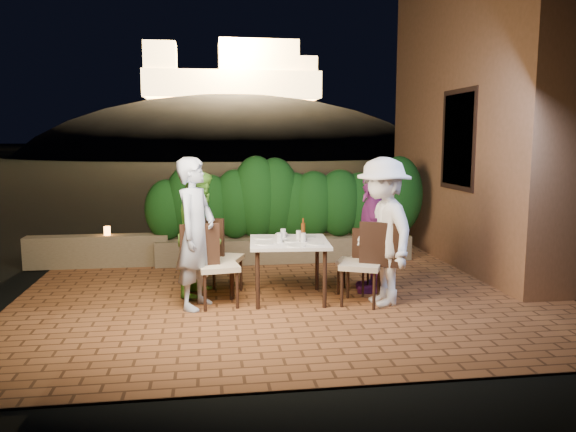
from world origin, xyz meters
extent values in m
plane|color=black|center=(0.00, 0.00, -0.02)|extent=(400.00, 400.00, 0.00)
cube|color=brown|center=(0.00, 0.50, -0.07)|extent=(7.00, 6.00, 0.15)
cube|color=#955F3A|center=(3.60, 2.00, 2.50)|extent=(1.60, 5.00, 5.00)
cube|color=black|center=(2.82, 1.50, 2.00)|extent=(0.08, 1.00, 1.40)
cube|color=black|center=(2.81, 1.50, 2.00)|extent=(0.06, 1.15, 1.55)
cube|color=brown|center=(0.20, 2.30, 0.20)|extent=(4.20, 0.55, 0.40)
cube|color=brown|center=(-2.80, 2.30, 0.25)|extent=(2.20, 0.30, 0.50)
ellipsoid|color=black|center=(2.00, 60.00, -4.00)|extent=(52.00, 40.00, 22.00)
cylinder|color=white|center=(-0.39, -0.09, 0.76)|extent=(0.22, 0.22, 0.01)
cylinder|color=white|center=(-0.35, 0.31, 0.76)|extent=(0.24, 0.24, 0.01)
cylinder|color=white|center=(0.23, -0.19, 0.76)|extent=(0.20, 0.20, 0.01)
cylinder|color=white|center=(0.21, 0.31, 0.76)|extent=(0.23, 0.23, 0.01)
cylinder|color=white|center=(-0.03, 0.05, 0.76)|extent=(0.22, 0.22, 0.01)
cylinder|color=white|center=(-0.02, -0.28, 0.76)|extent=(0.22, 0.22, 0.01)
cylinder|color=silver|center=(-0.19, -0.04, 0.81)|extent=(0.07, 0.07, 0.12)
cylinder|color=silver|center=(-0.10, 0.30, 0.81)|extent=(0.07, 0.07, 0.12)
cylinder|color=silver|center=(0.11, -0.01, 0.81)|extent=(0.06, 0.06, 0.11)
cylinder|color=silver|center=(0.09, 0.21, 0.80)|extent=(0.06, 0.06, 0.11)
imported|color=white|center=(-0.11, 0.42, 0.77)|extent=(0.19, 0.19, 0.04)
imported|color=#9EAECB|center=(-1.20, -0.11, 0.90)|extent=(0.67, 0.78, 1.81)
imported|color=#72C93F|center=(-1.14, 0.48, 0.81)|extent=(0.83, 0.94, 1.61)
imported|color=white|center=(1.04, -0.29, 0.90)|extent=(0.86, 1.26, 1.80)
imported|color=#792876|center=(1.08, 0.30, 0.79)|extent=(0.55, 0.98, 1.58)
cylinder|color=orange|center=(-2.64, 2.30, 0.57)|extent=(0.10, 0.10, 0.14)
camera|label=1|loc=(-1.05, -6.77, 2.03)|focal=35.00mm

